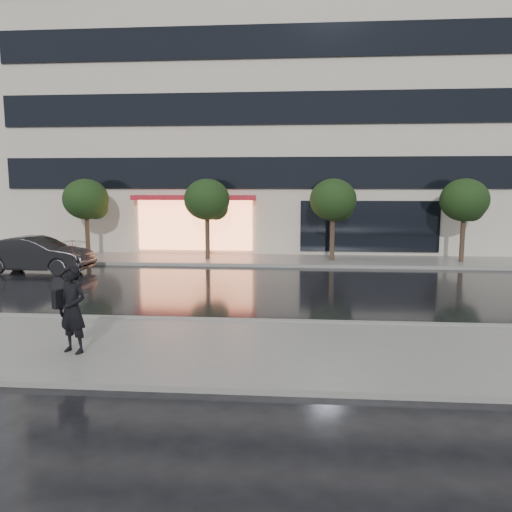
# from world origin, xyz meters

# --- Properties ---
(ground) EXTENTS (120.00, 120.00, 0.00)m
(ground) POSITION_xyz_m (0.00, 0.00, 0.00)
(ground) COLOR black
(ground) RESTS_ON ground
(sidewalk_near) EXTENTS (60.00, 4.50, 0.12)m
(sidewalk_near) POSITION_xyz_m (0.00, -3.25, 0.06)
(sidewalk_near) COLOR slate
(sidewalk_near) RESTS_ON ground
(sidewalk_far) EXTENTS (60.00, 3.50, 0.12)m
(sidewalk_far) POSITION_xyz_m (0.00, 10.25, 0.06)
(sidewalk_far) COLOR slate
(sidewalk_far) RESTS_ON ground
(curb_near) EXTENTS (60.00, 0.25, 0.14)m
(curb_near) POSITION_xyz_m (0.00, -1.00, 0.07)
(curb_near) COLOR gray
(curb_near) RESTS_ON ground
(curb_far) EXTENTS (60.00, 0.25, 0.14)m
(curb_far) POSITION_xyz_m (0.00, 8.50, 0.07)
(curb_far) COLOR gray
(curb_far) RESTS_ON ground
(office_building) EXTENTS (30.00, 12.76, 18.00)m
(office_building) POSITION_xyz_m (-0.00, 17.97, 9.00)
(office_building) COLOR beige
(office_building) RESTS_ON ground
(tree_far_west) EXTENTS (2.20, 2.20, 3.99)m
(tree_far_west) POSITION_xyz_m (-8.94, 10.03, 2.92)
(tree_far_west) COLOR #33261C
(tree_far_west) RESTS_ON ground
(tree_mid_west) EXTENTS (2.20, 2.20, 3.99)m
(tree_mid_west) POSITION_xyz_m (-2.94, 10.03, 2.92)
(tree_mid_west) COLOR #33261C
(tree_mid_west) RESTS_ON ground
(tree_mid_east) EXTENTS (2.20, 2.20, 3.99)m
(tree_mid_east) POSITION_xyz_m (3.06, 10.03, 2.92)
(tree_mid_east) COLOR #33261C
(tree_mid_east) RESTS_ON ground
(tree_far_east) EXTENTS (2.20, 2.20, 3.99)m
(tree_far_east) POSITION_xyz_m (9.06, 10.03, 2.92)
(tree_far_east) COLOR #33261C
(tree_far_east) RESTS_ON ground
(parked_car) EXTENTS (4.67, 1.79, 1.52)m
(parked_car) POSITION_xyz_m (-9.64, 6.29, 0.76)
(parked_car) COLOR black
(parked_car) RESTS_ON ground
(pedestrian_with_umbrella) EXTENTS (1.06, 1.07, 2.44)m
(pedestrian_with_umbrella) POSITION_xyz_m (-3.38, -3.87, 1.59)
(pedestrian_with_umbrella) COLOR black
(pedestrian_with_umbrella) RESTS_ON sidewalk_near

